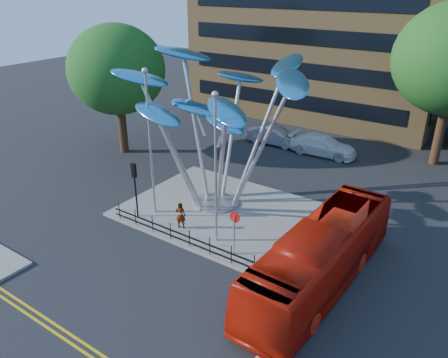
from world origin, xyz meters
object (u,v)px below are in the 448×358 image
Objects in this scene: leaf_sculpture at (216,100)px; no_entry_sign_island at (235,226)px; parked_car_right at (323,145)px; street_lamp_right at (216,157)px; pedestrian at (181,215)px; parked_car_mid at (274,135)px; tree_left at (117,70)px; red_bus at (321,256)px; parked_car_left at (215,110)px; traffic_light_island at (135,179)px; street_lamp_left at (149,131)px.

no_entry_sign_island is at bearing -45.67° from leaf_sculpture.
street_lamp_right is at bearing 179.22° from parked_car_right.
pedestrian is (-2.46, -0.06, -4.14)m from street_lamp_right.
tree_left is at bearing 129.67° from parked_car_mid.
no_entry_sign_island reaches higher than parked_car_mid.
red_bus is (8.67, -3.89, -5.28)m from leaf_sculpture.
parked_car_left is at bearing 71.77° from parked_car_right.
traffic_light_island is at bearing -176.50° from red_bus.
leaf_sculpture is 5.19× the size of no_entry_sign_island.
street_lamp_right is 24.63m from parked_car_left.
street_lamp_right is at bearing -179.90° from red_bus.
leaf_sculpture is at bearing 54.96° from traffic_light_island.
street_lamp_right is at bearing 156.96° from pedestrian.
street_lamp_left reaches higher than pedestrian.
parked_car_mid is (-11.09, 15.96, -0.78)m from red_bus.
red_bus reaches higher than parked_car_left.
red_bus is at bearing -1.96° from street_lamp_right.
parked_car_right is (14.01, 8.79, -6.00)m from tree_left.
parked_car_right is (-6.59, 16.00, -0.79)m from red_bus.
traffic_light_island is 0.86× the size of parked_car_left.
tree_left is 14.05m from parked_car_left.
parked_car_mid is at bearing 88.03° from parked_car_right.
traffic_light_island is at bearing -179.87° from no_entry_sign_island.
street_lamp_left reaches higher than no_entry_sign_island.
tree_left is 1.87× the size of parked_car_right.
street_lamp_left is at bearing 174.29° from street_lamp_right.
street_lamp_right reaches higher than no_entry_sign_island.
traffic_light_island is 0.62× the size of parked_car_right.
traffic_light_island is at bearing -116.57° from street_lamp_left.
leaf_sculpture is at bearing 52.60° from street_lamp_left.
leaf_sculpture reaches higher than parked_car_mid.
leaf_sculpture reaches higher than red_bus.
red_bus is (11.10, -0.71, -3.77)m from street_lamp_left.
street_lamp_left reaches higher than parked_car_left.
street_lamp_right is 3.64m from no_entry_sign_island.
no_entry_sign_island is at bearing -175.59° from parked_car_right.
street_lamp_right is 1.70× the size of parked_car_mid.
leaf_sculpture reaches higher than traffic_light_island.
tree_left reaches higher than parked_car_mid.
red_bus is (11.60, 0.29, -1.03)m from traffic_light_island.
pedestrian reaches higher than parked_car_mid.
parked_car_mid is (9.20, -3.89, 0.13)m from parked_car_left.
parked_car_mid is at bearing -105.45° from pedestrian.
red_bus is 7.08× the size of pedestrian.
tree_left reaches higher than street_lamp_right.
street_lamp_left is 2.21× the size of parked_car_left.
street_lamp_right is 2.42× the size of traffic_light_island.
traffic_light_island reaches higher than no_entry_sign_island.
tree_left is 16.19m from street_lamp_right.
tree_left reaches higher than red_bus.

